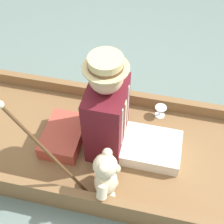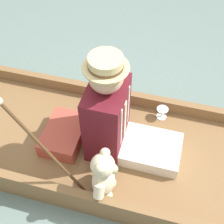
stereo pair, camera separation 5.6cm
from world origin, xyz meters
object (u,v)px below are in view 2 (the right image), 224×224
at_px(seated_person, 115,118).
at_px(teddy_bear, 104,176).
at_px(walking_cane, 40,144).
at_px(wine_glass, 162,111).

distance_m(seated_person, teddy_bear, 0.40).
relative_size(seated_person, walking_cane, 1.02).
relative_size(teddy_bear, walking_cane, 0.51).
bearing_deg(seated_person, wine_glass, 149.04).
xyz_separation_m(teddy_bear, walking_cane, (0.04, -0.37, 0.28)).
xyz_separation_m(wine_glass, walking_cane, (0.79, -0.64, 0.41)).
distance_m(seated_person, wine_glass, 0.55).
xyz_separation_m(seated_person, wine_glass, (-0.38, 0.30, -0.26)).
height_order(seated_person, teddy_bear, seated_person).
height_order(teddy_bear, walking_cane, walking_cane).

